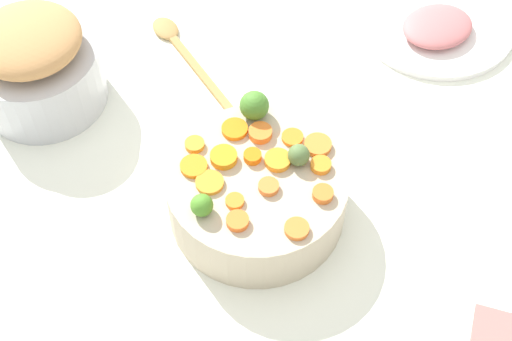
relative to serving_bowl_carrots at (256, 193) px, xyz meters
name	(u,v)px	position (x,y,z in m)	size (l,w,h in m)	color
tabletop	(250,219)	(0.00, 0.01, -0.06)	(2.40, 2.40, 0.02)	white
serving_bowl_carrots	(256,193)	(0.00, 0.00, 0.00)	(0.26, 0.26, 0.09)	#BFB096
metal_pot	(40,75)	(0.39, 0.13, 0.01)	(0.20, 0.20, 0.10)	#B7B9C0
stuffing_mound	(27,39)	(0.39, 0.13, 0.09)	(0.16, 0.16, 0.05)	tan
carrot_slice_0	(276,158)	(0.00, -0.04, 0.05)	(0.04, 0.04, 0.01)	orange
carrot_slice_1	(318,145)	(-0.02, -0.10, 0.05)	(0.04, 0.04, 0.01)	orange
carrot_slice_2	(210,182)	(0.03, 0.06, 0.05)	(0.04, 0.04, 0.01)	orange
carrot_slice_3	(252,156)	(0.02, -0.01, 0.05)	(0.03, 0.03, 0.01)	orange
carrot_slice_4	(292,137)	(0.02, -0.08, 0.05)	(0.03, 0.03, 0.01)	orange
carrot_slice_5	(235,201)	(-0.02, 0.05, 0.05)	(0.03, 0.03, 0.01)	orange
carrot_slice_6	(235,129)	(0.08, -0.02, 0.05)	(0.04, 0.04, 0.01)	orange
carrot_slice_7	(299,227)	(-0.10, 0.01, 0.05)	(0.03, 0.03, 0.01)	orange
carrot_slice_8	(224,157)	(0.05, 0.02, 0.05)	(0.04, 0.04, 0.01)	orange
carrot_slice_9	(238,221)	(-0.05, 0.07, 0.05)	(0.03, 0.03, 0.01)	orange
carrot_slice_10	(195,144)	(0.09, 0.04, 0.05)	(0.03, 0.03, 0.01)	orange
carrot_slice_11	(194,166)	(0.06, 0.06, 0.05)	(0.04, 0.04, 0.01)	orange
carrot_slice_12	(269,187)	(-0.03, 0.00, 0.05)	(0.03, 0.03, 0.01)	orange
carrot_slice_13	(260,133)	(0.05, -0.05, 0.05)	(0.03, 0.03, 0.01)	orange
carrot_slice_14	(321,165)	(-0.05, -0.08, 0.05)	(0.03, 0.03, 0.01)	orange
carrot_slice_15	(323,194)	(-0.08, -0.05, 0.05)	(0.03, 0.03, 0.01)	orange
brussels_sprout_0	(254,106)	(0.08, -0.06, 0.07)	(0.04, 0.04, 0.04)	#48812C
brussels_sprout_1	(299,155)	(-0.02, -0.06, 0.06)	(0.03, 0.03, 0.03)	#53703C
brussels_sprout_2	(203,207)	(-0.01, 0.09, 0.06)	(0.03, 0.03, 0.03)	#4A8928
wooden_spoon	(181,48)	(0.33, -0.10, -0.04)	(0.26, 0.05, 0.01)	#AB8248
ham_plate	(435,21)	(0.11, -0.49, -0.04)	(0.28, 0.28, 0.01)	white
ham_slice_main	(438,26)	(0.08, -0.47, -0.02)	(0.13, 0.10, 0.03)	#C86D70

